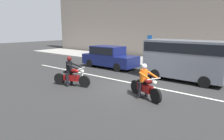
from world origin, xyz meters
TOP-DOWN VIEW (x-y plane):
  - ground_plane at (0.00, 0.00)m, footprint 80.00×80.00m
  - sidewalk_slab at (0.00, 8.00)m, footprint 40.00×4.40m
  - lane_marking_stripe at (-0.90, 0.90)m, footprint 18.00×0.14m
  - motorcycle_with_rider_orange_stripe at (1.30, -0.83)m, footprint 2.06×1.06m
  - motorcycle_with_rider_black_leather at (-2.79, -1.68)m, footprint 2.14×0.95m
  - parked_sedan_navy at (-4.66, 3.66)m, footprint 4.57×1.82m
  - parked_van_slate_gray at (1.48, 3.43)m, footprint 4.64×1.96m
  - street_sign_post at (-3.00, 7.14)m, footprint 0.44×0.08m
  - pedestrian_bystander at (-0.46, 7.71)m, footprint 0.34×0.34m

SIDE VIEW (x-z plane):
  - ground_plane at x=0.00m, z-range 0.00..0.00m
  - lane_marking_stripe at x=-0.90m, z-range 0.00..0.01m
  - sidewalk_slab at x=0.00m, z-range 0.00..0.14m
  - motorcycle_with_rider_orange_stripe at x=1.30m, z-range -0.14..1.42m
  - motorcycle_with_rider_black_leather at x=-2.79m, z-range -0.15..1.47m
  - parked_sedan_navy at x=-4.66m, z-range 0.02..1.74m
  - pedestrian_bystander at x=-0.46m, z-range 0.28..1.96m
  - parked_van_slate_gray at x=1.48m, z-range 0.19..2.59m
  - street_sign_post at x=-3.00m, z-range 0.40..2.81m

